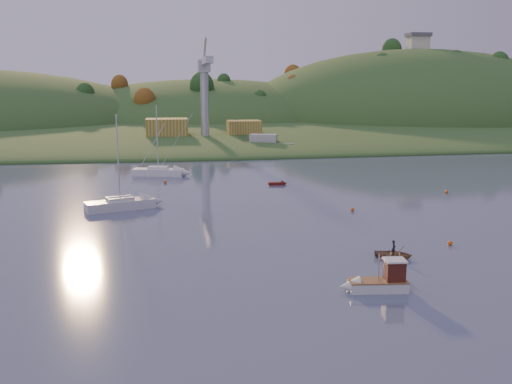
{
  "coord_description": "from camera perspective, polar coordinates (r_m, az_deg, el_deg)",
  "views": [
    {
      "loc": [
        -8.83,
        -31.88,
        16.88
      ],
      "look_at": [
        1.49,
        32.0,
        4.34
      ],
      "focal_mm": 40.0,
      "sensor_mm": 36.0,
      "label": 1
    }
  ],
  "objects": [
    {
      "name": "far_shore",
      "position": [
        262.57,
        -7.29,
        7.2
      ],
      "size": [
        620.0,
        220.0,
        1.5
      ],
      "primitive_type": "cube",
      "color": "#2C4D1E",
      "rests_on": "ground"
    },
    {
      "name": "sailboat_near",
      "position": [
        78.6,
        -13.42,
        -1.14
      ],
      "size": [
        9.52,
        5.54,
        12.66
      ],
      "rotation": [
        0.0,
        0.0,
        0.33
      ],
      "color": "silver",
      "rests_on": "ground"
    },
    {
      "name": "buoy_3",
      "position": [
        97.61,
        -9.09,
        1.02
      ],
      "size": [
        0.5,
        0.5,
        0.5
      ],
      "primitive_type": "sphere",
      "color": "#E8520C",
      "rests_on": "ground"
    },
    {
      "name": "buoy_1",
      "position": [
        76.59,
        9.62,
        -1.73
      ],
      "size": [
        0.5,
        0.5,
        0.5
      ],
      "primitive_type": "sphere",
      "color": "#E8520C",
      "rests_on": "ground"
    },
    {
      "name": "hilltop_house",
      "position": [
        250.05,
        15.89,
        14.36
      ],
      "size": [
        9.0,
        7.0,
        6.45
      ],
      "color": "beige",
      "rests_on": "hill_right"
    },
    {
      "name": "dock_crane",
      "position": [
        150.66,
        -5.15,
        11.04
      ],
      "size": [
        3.2,
        28.0,
        20.3
      ],
      "color": "#B7B7BC",
      "rests_on": "wharf"
    },
    {
      "name": "buoy_0",
      "position": [
        63.34,
        18.84,
        -4.86
      ],
      "size": [
        0.5,
        0.5,
        0.5
      ],
      "primitive_type": "sphere",
      "color": "#E8520C",
      "rests_on": "ground"
    },
    {
      "name": "hillside_trees",
      "position": [
        217.71,
        -6.87,
        6.45
      ],
      "size": [
        280.0,
        50.0,
        32.0
      ],
      "primitive_type": null,
      "color": "#174017",
      "rests_on": "ground"
    },
    {
      "name": "fishing_boat",
      "position": [
        48.17,
        11.68,
        -8.79
      ],
      "size": [
        5.73,
        2.33,
        3.56
      ],
      "rotation": [
        0.0,
        0.0,
        3.03
      ],
      "color": "silver",
      "rests_on": "ground"
    },
    {
      "name": "paddler",
      "position": [
        57.22,
        13.6,
        -5.7
      ],
      "size": [
        0.56,
        0.66,
        1.54
      ],
      "primitive_type": "imported",
      "rotation": [
        0.0,
        0.0,
        1.17
      ],
      "color": "black",
      "rests_on": "ground"
    },
    {
      "name": "shed_west",
      "position": [
        155.35,
        -8.9,
        6.38
      ],
      "size": [
        11.0,
        8.0,
        4.8
      ],
      "primitive_type": "cube",
      "color": "olive",
      "rests_on": "wharf"
    },
    {
      "name": "shed_east",
      "position": [
        157.89,
        -1.21,
        6.44
      ],
      "size": [
        9.0,
        7.0,
        4.0
      ],
      "primitive_type": "cube",
      "color": "olive",
      "rests_on": "wharf"
    },
    {
      "name": "ground",
      "position": [
        37.14,
        5.84,
        -16.13
      ],
      "size": [
        500.0,
        500.0,
        0.0
      ],
      "primitive_type": "plane",
      "color": "#3A495F",
      "rests_on": "ground"
    },
    {
      "name": "shore_slope",
      "position": [
        197.8,
        -6.62,
        6.01
      ],
      "size": [
        640.0,
        150.0,
        7.0
      ],
      "primitive_type": "ellipsoid",
      "color": "#2C4D1E",
      "rests_on": "ground"
    },
    {
      "name": "wharf",
      "position": [
        155.29,
        -4.04,
        5.15
      ],
      "size": [
        42.0,
        16.0,
        2.4
      ],
      "primitive_type": "cube",
      "color": "slate",
      "rests_on": "ground"
    },
    {
      "name": "hill_center",
      "position": [
        243.2,
        -4.75,
        6.96
      ],
      "size": [
        140.0,
        120.0,
        36.0
      ],
      "primitive_type": "ellipsoid",
      "color": "#2C4D1E",
      "rests_on": "ground"
    },
    {
      "name": "red_tender",
      "position": [
        94.97,
        2.41,
        0.86
      ],
      "size": [
        3.18,
        1.21,
        1.07
      ],
      "rotation": [
        0.0,
        0.0,
        -0.05
      ],
      "color": "#55120C",
      "rests_on": "ground"
    },
    {
      "name": "canoe",
      "position": [
        57.33,
        13.58,
        -6.08
      ],
      "size": [
        4.35,
        3.8,
        0.75
      ],
      "primitive_type": "imported",
      "rotation": [
        0.0,
        0.0,
        1.17
      ],
      "color": "#846748",
      "rests_on": "ground"
    },
    {
      "name": "work_vessel",
      "position": [
        142.84,
        0.75,
        4.76
      ],
      "size": [
        16.6,
        10.38,
        4.02
      ],
      "rotation": [
        0.0,
        0.0,
        -0.33
      ],
      "color": "slate",
      "rests_on": "ground"
    },
    {
      "name": "buoy_4",
      "position": [
        92.49,
        18.52,
        0.04
      ],
      "size": [
        0.5,
        0.5,
        0.5
      ],
      "primitive_type": "sphere",
      "color": "#E8520C",
      "rests_on": "ground"
    },
    {
      "name": "hill_right",
      "position": [
        250.08,
        15.49,
        6.71
      ],
      "size": [
        150.0,
        130.0,
        60.0
      ],
      "primitive_type": "ellipsoid",
      "color": "#2C4D1E",
      "rests_on": "ground"
    },
    {
      "name": "sailboat_far",
      "position": [
        105.57,
        -9.74,
        2.06
      ],
      "size": [
        9.57,
        5.01,
        12.73
      ],
      "rotation": [
        0.0,
        0.0,
        -0.26
      ],
      "color": "silver",
      "rests_on": "ground"
    }
  ]
}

